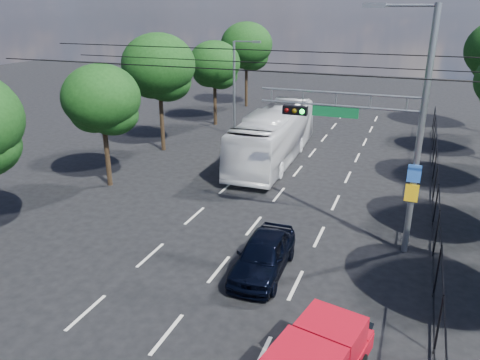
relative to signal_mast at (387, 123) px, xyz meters
The scene contains 13 objects.
ground 10.92m from the signal_mast, 123.48° to the right, with size 120.00×120.00×0.00m, color black.
lane_markings 9.56m from the signal_mast, 131.33° to the left, with size 6.12×38.00×0.01m.
signal_mast is the anchor object (origin of this frame).
streetlight_left 18.24m from the signal_mast, 129.66° to the left, with size 2.09×0.22×7.08m.
utility_wires 5.71m from the signal_mast, behind, with size 22.00×5.04×0.74m.
fence_right 6.37m from the signal_mast, 61.03° to the left, with size 0.06×34.03×2.00m.
tree_left_b 14.62m from the signal_mast, behind, with size 4.08×4.08×6.63m.
tree_left_c 17.57m from the signal_mast, 149.06° to the left, with size 4.80×4.80×7.80m.
tree_left_d 22.48m from the signal_mast, 130.73° to the left, with size 4.20×4.20×6.83m.
tree_left_e 29.12m from the signal_mast, 120.71° to the left, with size 4.92×4.92×7.99m.
navy_hatchback 6.81m from the signal_mast, 135.72° to the right, with size 1.74×4.32×1.47m, color black.
white_bus 12.45m from the signal_mast, 127.68° to the left, with size 2.77×11.83×3.29m, color white.
white_van 14.05m from the signal_mast, 129.26° to the left, with size 1.60×4.58×1.51m, color silver.
Camera 1 is at (6.27, -10.12, 9.41)m, focal length 35.00 mm.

